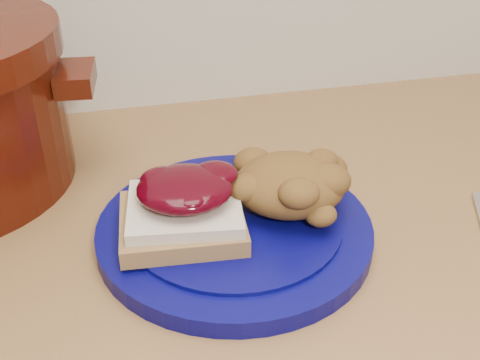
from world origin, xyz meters
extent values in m
cylinder|color=#060550|center=(-0.03, 1.49, 0.91)|extent=(0.30, 0.30, 0.02)
cube|color=olive|center=(-0.08, 1.48, 0.93)|extent=(0.12, 0.10, 0.02)
cube|color=beige|center=(-0.08, 1.49, 0.94)|extent=(0.11, 0.10, 0.01)
ellipsoid|color=#30010A|center=(-0.08, 1.49, 0.96)|extent=(0.10, 0.09, 0.03)
ellipsoid|color=brown|center=(0.02, 1.50, 0.95)|extent=(0.12, 0.11, 0.05)
cube|color=#380D05|center=(-0.16, 1.64, 1.01)|extent=(0.04, 0.07, 0.02)
camera|label=1|loc=(-0.13, 1.05, 1.24)|focal=45.00mm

